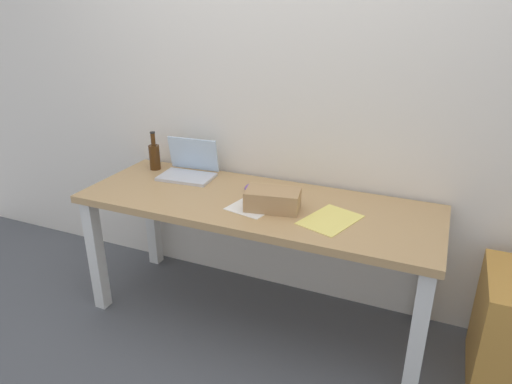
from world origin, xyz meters
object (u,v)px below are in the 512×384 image
(desk, at_px, (256,217))
(laptop_left, at_px, (189,169))
(beer_bottle, at_px, (154,156))
(cardboard_box, at_px, (273,200))
(computer_mouse, at_px, (251,187))

(desk, height_order, laptop_left, laptop_left)
(desk, height_order, beer_bottle, beer_bottle)
(desk, distance_m, beer_bottle, 0.82)
(laptop_left, relative_size, beer_bottle, 1.38)
(laptop_left, distance_m, cardboard_box, 0.68)
(desk, height_order, computer_mouse, computer_mouse)
(desk, relative_size, laptop_left, 5.74)
(cardboard_box, bearing_deg, laptop_left, 159.03)
(beer_bottle, distance_m, cardboard_box, 0.93)
(desk, distance_m, cardboard_box, 0.20)
(computer_mouse, bearing_deg, laptop_left, 174.57)
(laptop_left, height_order, computer_mouse, laptop_left)
(beer_bottle, xyz_separation_m, cardboard_box, (0.89, -0.27, -0.04))
(desk, relative_size, cardboard_box, 7.03)
(cardboard_box, bearing_deg, computer_mouse, 137.37)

